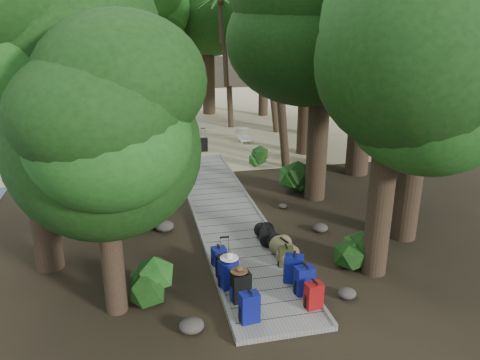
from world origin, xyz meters
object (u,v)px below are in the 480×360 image
object	(u,v)px
lone_suitcase_on_sand	(203,145)
backpack_left_b	(241,285)
backpack_right_b	(304,279)
backpack_left_d	(219,255)
backpack_right_c	(294,267)
kayak	(109,143)
duffel_right_khaki	(284,249)
backpack_right_a	(314,294)
sun_lounger	(244,136)
suitcase_on_boardwalk	(225,266)
duffel_right_black	(267,235)
backpack_right_d	(286,256)
backpack_left_c	(228,273)
backpack_left_a	(249,306)

from	to	relation	value
lone_suitcase_on_sand	backpack_left_b	bearing A→B (deg)	-90.43
backpack_right_b	backpack_left_d	bearing A→B (deg)	128.35
backpack_right_c	kayak	distance (m)	13.86
duffel_right_khaki	kayak	distance (m)	12.88
duffel_right_khaki	backpack_right_a	bearing A→B (deg)	-107.46
duffel_right_khaki	sun_lounger	distance (m)	11.63
backpack_right_c	suitcase_on_boardwalk	bearing A→B (deg)	-172.63
backpack_right_a	backpack_left_d	bearing A→B (deg)	118.82
backpack_right_b	duffel_right_black	xyz separation A→B (m)	(-0.10, 2.47, -0.14)
backpack_right_d	suitcase_on_boardwalk	xyz separation A→B (m)	(-1.51, -0.22, 0.03)
duffel_right_black	backpack_right_a	bearing A→B (deg)	-76.00
backpack_left_c	duffel_right_khaki	world-z (taller)	backpack_left_c
backpack_left_a	backpack_left_d	distance (m)	2.29
backpack_left_c	duffel_right_black	bearing A→B (deg)	32.69
backpack_left_b	backpack_right_a	size ratio (longest dim) A/B	1.18
backpack_left_b	backpack_right_a	xyz separation A→B (m)	(1.38, -0.57, -0.05)
lone_suitcase_on_sand	sun_lounger	xyz separation A→B (m)	(2.16, 1.22, -0.02)
backpack_left_c	backpack_right_b	size ratio (longest dim) A/B	1.01
backpack_left_a	duffel_right_black	world-z (taller)	backpack_left_a
backpack_right_b	lone_suitcase_on_sand	size ratio (longest dim) A/B	1.17
backpack_left_b	lone_suitcase_on_sand	xyz separation A→B (m)	(1.03, 11.82, -0.16)
backpack_left_c	sun_lounger	size ratio (longest dim) A/B	0.40
duffel_right_black	backpack_left_a	bearing A→B (deg)	-99.97
backpack_right_d	suitcase_on_boardwalk	distance (m)	1.53
backpack_right_d	duffel_right_black	world-z (taller)	backpack_right_d
lone_suitcase_on_sand	backpack_left_a	bearing A→B (deg)	-90.14
backpack_left_a	backpack_left_d	size ratio (longest dim) A/B	1.37
backpack_right_d	duffel_right_black	xyz separation A→B (m)	(-0.09, 1.26, -0.05)
backpack_left_c	backpack_right_d	bearing A→B (deg)	1.86
backpack_right_b	lone_suitcase_on_sand	bearing A→B (deg)	86.09
duffel_right_khaki	duffel_right_black	distance (m)	0.90
backpack_left_b	backpack_right_d	size ratio (longest dim) A/B	1.37
duffel_right_black	kayak	xyz separation A→B (m)	(-4.38, 11.17, -0.13)
backpack_right_d	lone_suitcase_on_sand	xyz separation A→B (m)	(-0.33, 10.65, -0.06)
kayak	sun_lounger	bearing A→B (deg)	-21.59
backpack_right_c	duffel_right_black	world-z (taller)	backpack_right_c
backpack_left_b	backpack_right_b	bearing A→B (deg)	-9.21
kayak	sun_lounger	world-z (taller)	sun_lounger
backpack_right_b	kayak	bearing A→B (deg)	102.65
backpack_right_c	backpack_right_a	bearing A→B (deg)	-60.41
backpack_right_a	duffel_right_black	distance (m)	3.00
backpack_left_d	backpack_right_d	bearing A→B (deg)	-19.72
backpack_right_c	duffel_right_khaki	world-z (taller)	backpack_right_c
backpack_left_d	backpack_right_b	size ratio (longest dim) A/B	0.72
suitcase_on_boardwalk	backpack_right_d	bearing A→B (deg)	-9.27
backpack_right_d	kayak	xyz separation A→B (m)	(-4.47, 12.43, -0.18)
backpack_right_c	suitcase_on_boardwalk	world-z (taller)	backpack_right_c
backpack_left_d	backpack_right_d	size ratio (longest dim) A/B	0.96
duffel_right_khaki	backpack_left_a	bearing A→B (deg)	-138.17
backpack_left_d	sun_lounger	size ratio (longest dim) A/B	0.29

